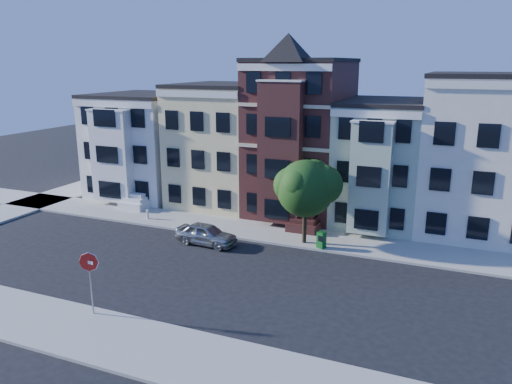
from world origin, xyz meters
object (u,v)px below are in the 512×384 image
at_px(fire_hydrant, 148,215).
at_px(stop_sign, 91,279).
at_px(parked_car, 206,234).
at_px(street_tree, 305,192).
at_px(newspaper_box, 321,240).

xyz_separation_m(fire_hydrant, stop_sign, (6.38, -13.83, 1.49)).
relative_size(parked_car, fire_hydrant, 7.23).
distance_m(street_tree, newspaper_box, 3.30).
height_order(parked_car, newspaper_box, parked_car).
xyz_separation_m(parked_car, stop_sign, (-0.37, -10.91, 1.21)).
height_order(fire_hydrant, stop_sign, stop_sign).
distance_m(street_tree, parked_car, 7.25).
height_order(street_tree, newspaper_box, street_tree).
xyz_separation_m(parked_car, fire_hydrant, (-6.74, 2.92, -0.28)).
bearing_deg(parked_car, newspaper_box, -71.38).
bearing_deg(newspaper_box, fire_hydrant, -162.21).
height_order(newspaper_box, fire_hydrant, newspaper_box).
relative_size(parked_car, newspaper_box, 3.85).
xyz_separation_m(newspaper_box, stop_sign, (-7.85, -12.86, 1.23)).
bearing_deg(fire_hydrant, stop_sign, -65.25).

